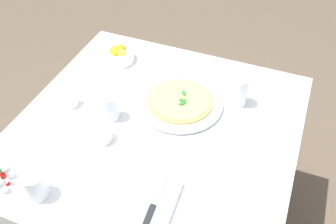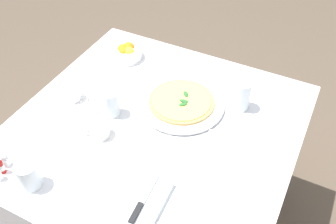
{
  "view_description": "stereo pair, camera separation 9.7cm",
  "coord_description": "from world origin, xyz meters",
  "px_view_note": "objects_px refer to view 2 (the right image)",
  "views": [
    {
      "loc": [
        -0.93,
        -0.42,
        1.8
      ],
      "look_at": [
        0.08,
        -0.02,
        0.76
      ],
      "focal_mm": 40.17,
      "sensor_mm": 36.0,
      "label": 1
    },
    {
      "loc": [
        -0.89,
        -0.51,
        1.8
      ],
      "look_at": [
        0.08,
        -0.02,
        0.76
      ],
      "focal_mm": 40.17,
      "sensor_mm": 36.0,
      "label": 2
    }
  ],
  "objects_px": {
    "coffee_cup_back_corner": "(72,95)",
    "pizza": "(182,101)",
    "coffee_cup_near_left": "(100,131)",
    "water_glass_near_right": "(29,177)",
    "menu_card": "(221,138)",
    "water_glass_right_edge": "(242,97)",
    "napkin_folded": "(143,203)",
    "hot_sauce_bottle": "(1,166)",
    "water_glass_left_edge": "(111,105)",
    "dinner_knife": "(143,200)",
    "salt_shaker": "(5,161)",
    "pizza_plate": "(181,104)",
    "citrus_bowl": "(126,52)"
  },
  "relations": [
    {
      "from": "coffee_cup_back_corner",
      "to": "water_glass_near_right",
      "type": "distance_m",
      "value": 0.44
    },
    {
      "from": "pizza",
      "to": "coffee_cup_near_left",
      "type": "height_order",
      "value": "coffee_cup_near_left"
    },
    {
      "from": "citrus_bowl",
      "to": "menu_card",
      "type": "xyz_separation_m",
      "value": [
        -0.31,
        -0.6,
        0.0
      ]
    },
    {
      "from": "dinner_knife",
      "to": "citrus_bowl",
      "type": "bearing_deg",
      "value": 30.68
    },
    {
      "from": "water_glass_near_right",
      "to": "salt_shaker",
      "type": "height_order",
      "value": "water_glass_near_right"
    },
    {
      "from": "water_glass_left_edge",
      "to": "citrus_bowl",
      "type": "height_order",
      "value": "water_glass_left_edge"
    },
    {
      "from": "pizza",
      "to": "salt_shaker",
      "type": "xyz_separation_m",
      "value": [
        -0.56,
        0.42,
        0.0
      ]
    },
    {
      "from": "water_glass_near_right",
      "to": "hot_sauce_bottle",
      "type": "relative_size",
      "value": 1.21
    },
    {
      "from": "water_glass_near_right",
      "to": "citrus_bowl",
      "type": "bearing_deg",
      "value": 7.13
    },
    {
      "from": "water_glass_near_right",
      "to": "dinner_knife",
      "type": "bearing_deg",
      "value": -74.6
    },
    {
      "from": "water_glass_left_edge",
      "to": "napkin_folded",
      "type": "distance_m",
      "value": 0.45
    },
    {
      "from": "water_glass_near_right",
      "to": "dinner_knife",
      "type": "distance_m",
      "value": 0.39
    },
    {
      "from": "coffee_cup_near_left",
      "to": "water_glass_near_right",
      "type": "height_order",
      "value": "water_glass_near_right"
    },
    {
      "from": "water_glass_right_edge",
      "to": "dinner_knife",
      "type": "xyz_separation_m",
      "value": [
        -0.58,
        0.13,
        -0.03
      ]
    },
    {
      "from": "salt_shaker",
      "to": "coffee_cup_back_corner",
      "type": "bearing_deg",
      "value": 0.57
    },
    {
      "from": "pizza",
      "to": "hot_sauce_bottle",
      "type": "relative_size",
      "value": 3.27
    },
    {
      "from": "menu_card",
      "to": "citrus_bowl",
      "type": "bearing_deg",
      "value": -35.85
    },
    {
      "from": "napkin_folded",
      "to": "salt_shaker",
      "type": "distance_m",
      "value": 0.52
    },
    {
      "from": "coffee_cup_back_corner",
      "to": "salt_shaker",
      "type": "relative_size",
      "value": 2.31
    },
    {
      "from": "dinner_knife",
      "to": "salt_shaker",
      "type": "distance_m",
      "value": 0.52
    },
    {
      "from": "coffee_cup_near_left",
      "to": "water_glass_right_edge",
      "type": "height_order",
      "value": "water_glass_right_edge"
    },
    {
      "from": "pizza",
      "to": "menu_card",
      "type": "height_order",
      "value": "menu_card"
    },
    {
      "from": "coffee_cup_back_corner",
      "to": "menu_card",
      "type": "distance_m",
      "value": 0.64
    },
    {
      "from": "hot_sauce_bottle",
      "to": "menu_card",
      "type": "xyz_separation_m",
      "value": [
        0.47,
        -0.63,
        -0.0
      ]
    },
    {
      "from": "coffee_cup_back_corner",
      "to": "citrus_bowl",
      "type": "xyz_separation_m",
      "value": [
        0.36,
        -0.04,
        0.0
      ]
    },
    {
      "from": "pizza_plate",
      "to": "pizza",
      "type": "distance_m",
      "value": 0.01
    },
    {
      "from": "coffee_cup_near_left",
      "to": "hot_sauce_bottle",
      "type": "xyz_separation_m",
      "value": [
        -0.29,
        0.21,
        0.01
      ]
    },
    {
      "from": "water_glass_left_edge",
      "to": "water_glass_near_right",
      "type": "height_order",
      "value": "water_glass_left_edge"
    },
    {
      "from": "menu_card",
      "to": "napkin_folded",
      "type": "bearing_deg",
      "value": 62.38
    },
    {
      "from": "water_glass_near_right",
      "to": "dinner_knife",
      "type": "relative_size",
      "value": 0.51
    },
    {
      "from": "water_glass_left_edge",
      "to": "napkin_folded",
      "type": "xyz_separation_m",
      "value": [
        -0.32,
        -0.32,
        -0.04
      ]
    },
    {
      "from": "napkin_folded",
      "to": "salt_shaker",
      "type": "xyz_separation_m",
      "value": [
        -0.08,
        0.51,
        0.02
      ]
    },
    {
      "from": "menu_card",
      "to": "pizza",
      "type": "bearing_deg",
      "value": -37.9
    },
    {
      "from": "coffee_cup_near_left",
      "to": "citrus_bowl",
      "type": "height_order",
      "value": "citrus_bowl"
    },
    {
      "from": "coffee_cup_back_corner",
      "to": "pizza",
      "type": "bearing_deg",
      "value": -67.85
    },
    {
      "from": "water_glass_near_right",
      "to": "water_glass_right_edge",
      "type": "height_order",
      "value": "water_glass_right_edge"
    },
    {
      "from": "pizza_plate",
      "to": "dinner_knife",
      "type": "relative_size",
      "value": 1.81
    },
    {
      "from": "pizza_plate",
      "to": "water_glass_left_edge",
      "type": "relative_size",
      "value": 3.17
    },
    {
      "from": "coffee_cup_near_left",
      "to": "water_glass_left_edge",
      "type": "distance_m",
      "value": 0.13
    },
    {
      "from": "coffee_cup_near_left",
      "to": "hot_sauce_bottle",
      "type": "height_order",
      "value": "hot_sauce_bottle"
    },
    {
      "from": "water_glass_right_edge",
      "to": "napkin_folded",
      "type": "xyz_separation_m",
      "value": [
        -0.59,
        0.13,
        -0.05
      ]
    },
    {
      "from": "water_glass_near_right",
      "to": "hot_sauce_bottle",
      "type": "xyz_separation_m",
      "value": [
        -0.0,
        0.13,
        -0.01
      ]
    },
    {
      "from": "salt_shaker",
      "to": "menu_card",
      "type": "height_order",
      "value": "menu_card"
    },
    {
      "from": "pizza",
      "to": "water_glass_left_edge",
      "type": "relative_size",
      "value": 2.43
    },
    {
      "from": "pizza",
      "to": "coffee_cup_back_corner",
      "type": "bearing_deg",
      "value": 112.15
    },
    {
      "from": "hot_sauce_bottle",
      "to": "pizza_plate",
      "type": "bearing_deg",
      "value": -34.75
    },
    {
      "from": "coffee_cup_near_left",
      "to": "salt_shaker",
      "type": "relative_size",
      "value": 2.31
    },
    {
      "from": "pizza",
      "to": "napkin_folded",
      "type": "bearing_deg",
      "value": -169.42
    },
    {
      "from": "coffee_cup_near_left",
      "to": "citrus_bowl",
      "type": "relative_size",
      "value": 0.87
    },
    {
      "from": "water_glass_left_edge",
      "to": "citrus_bowl",
      "type": "relative_size",
      "value": 0.75
    }
  ]
}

